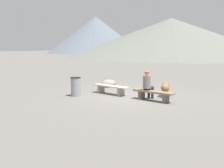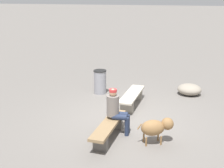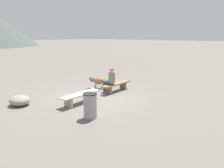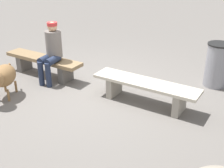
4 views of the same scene
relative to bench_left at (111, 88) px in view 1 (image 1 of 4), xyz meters
The scene contains 9 objects.
ground 1.19m from the bench_left, ahead, with size 210.00×210.00×0.06m, color slate.
bench_left is the anchor object (origin of this frame).
bench_right 2.40m from the bench_left, ahead, with size 1.86×0.40×0.42m.
seated_person 2.08m from the bench_left, ahead, with size 0.37×0.61×1.22m.
dog 2.56m from the bench_left, 28.06° to the left, with size 0.63×0.82×0.65m.
trash_bin 1.67m from the bench_left, 120.55° to the right, with size 0.47×0.47×0.87m.
boulder 2.43m from the bench_left, 135.38° to the left, with size 0.77×0.86×0.40m, color gray.
distant_peak_3 72.14m from the bench_left, 136.48° to the left, with size 29.52×29.52×11.14m, color slate.
distant_peak_4 45.47m from the bench_left, 117.09° to the left, with size 42.56×42.56×7.87m, color slate.
Camera 1 is at (7.56, -9.52, 2.29)m, focal length 43.76 mm.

